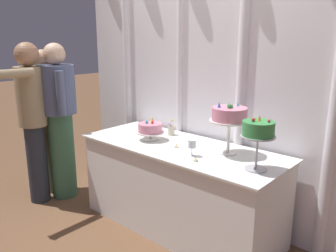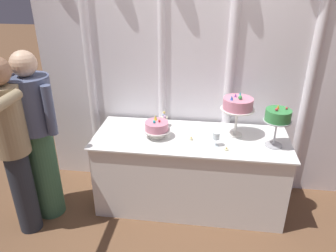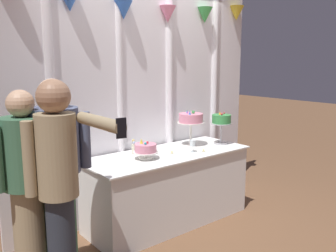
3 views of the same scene
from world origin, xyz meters
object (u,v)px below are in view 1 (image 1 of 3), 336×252
object	(u,v)px
flower_vase	(171,129)
guest_girl_blue_dress	(32,114)
cake_table	(180,187)
wine_glass	(192,145)
cake_display_center	(229,116)
tealight_near_left	(196,160)
guest_man_pink_jacket	(47,116)
cake_display_rightmost	(258,131)
guest_man_dark_suit	(59,116)
cake_display_leftmost	(150,129)
tealight_far_left	(176,146)

from	to	relation	value
flower_vase	guest_girl_blue_dress	size ratio (longest dim) A/B	0.09
cake_table	wine_glass	xyz separation A→B (m)	(0.24, -0.14, 0.49)
cake_display_center	tealight_near_left	distance (m)	0.44
tealight_near_left	guest_man_pink_jacket	distance (m)	1.95
cake_table	guest_girl_blue_dress	world-z (taller)	guest_girl_blue_dress
wine_glass	guest_man_pink_jacket	world-z (taller)	guest_man_pink_jacket
cake_table	cake_display_rightmost	distance (m)	1.02
guest_man_dark_suit	cake_display_rightmost	bearing A→B (deg)	6.88
cake_display_leftmost	tealight_far_left	bearing A→B (deg)	-3.66
guest_girl_blue_dress	wine_glass	bearing A→B (deg)	14.56
cake_table	flower_vase	xyz separation A→B (m)	(-0.29, 0.21, 0.45)
cake_display_rightmost	tealight_near_left	bearing A→B (deg)	-161.50
tealight_far_left	flower_vase	bearing A→B (deg)	137.49
cake_display_center	flower_vase	world-z (taller)	cake_display_center
tealight_near_left	guest_girl_blue_dress	xyz separation A→B (m)	(-1.80, -0.37, 0.16)
cake_display_center	guest_girl_blue_dress	bearing A→B (deg)	-160.21
guest_girl_blue_dress	guest_man_dark_suit	bearing A→B (deg)	70.68
wine_glass	guest_man_pink_jacket	xyz separation A→B (m)	(-1.85, -0.19, -0.01)
flower_vase	guest_girl_blue_dress	bearing A→B (deg)	-146.04
guest_girl_blue_dress	cake_display_rightmost	bearing A→B (deg)	12.96
tealight_near_left	cake_table	bearing A→B (deg)	147.11
cake_display_leftmost	guest_man_dark_suit	bearing A→B (deg)	-164.62
cake_table	cake_display_rightmost	world-z (taller)	cake_display_rightmost
cake_display_leftmost	cake_display_center	xyz separation A→B (m)	(0.75, 0.14, 0.21)
guest_man_dark_suit	guest_man_pink_jacket	xyz separation A→B (m)	(-0.24, -0.00, -0.03)
cake_display_rightmost	tealight_far_left	distance (m)	0.80
tealight_near_left	wine_glass	bearing A→B (deg)	142.10
cake_display_center	cake_display_rightmost	world-z (taller)	cake_display_center
cake_table	cake_display_leftmost	bearing A→B (deg)	-173.21
cake_display_center	flower_vase	size ratio (longest dim) A/B	2.74
guest_girl_blue_dress	flower_vase	bearing A→B (deg)	33.96
flower_vase	guest_man_dark_suit	bearing A→B (deg)	-153.67
cake_table	guest_man_dark_suit	world-z (taller)	guest_man_dark_suit
cake_table	guest_man_pink_jacket	distance (m)	1.72
cake_display_leftmost	flower_vase	xyz separation A→B (m)	(0.04, 0.25, -0.05)
cake_display_center	cake_display_rightmost	size ratio (longest dim) A/B	1.08
cake_display_leftmost	guest_man_pink_jacket	xyz separation A→B (m)	(-1.29, -0.29, -0.02)
tealight_far_left	cake_display_rightmost	bearing A→B (deg)	-0.82
tealight_far_left	guest_man_pink_jacket	size ratio (longest dim) A/B	0.02
tealight_far_left	guest_girl_blue_dress	size ratio (longest dim) A/B	0.02
tealight_far_left	cake_display_center	bearing A→B (deg)	20.66
tealight_far_left	guest_girl_blue_dress	distance (m)	1.57
cake_display_center	guest_man_dark_suit	size ratio (longest dim) A/B	0.26
guest_man_dark_suit	cake_display_center	bearing A→B (deg)	13.29
cake_display_leftmost	guest_girl_blue_dress	bearing A→B (deg)	-154.52
cake_display_rightmost	tealight_near_left	world-z (taller)	cake_display_rightmost
guest_girl_blue_dress	cake_display_center	bearing A→B (deg)	19.79
cake_display_leftmost	tealight_near_left	xyz separation A→B (m)	(0.66, -0.18, -0.10)
guest_man_pink_jacket	tealight_far_left	bearing A→B (deg)	9.56
cake_display_rightmost	guest_man_dark_suit	xyz separation A→B (m)	(-2.14, -0.26, -0.18)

